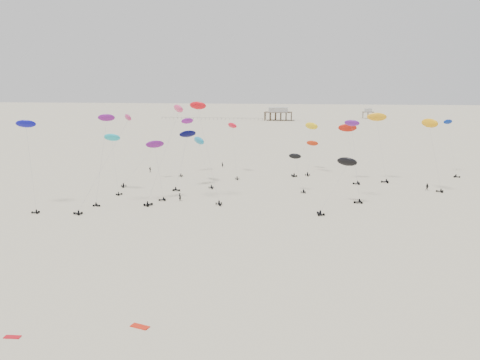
% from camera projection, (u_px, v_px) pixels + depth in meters
% --- Properties ---
extents(ground_plane, '(900.00, 900.00, 0.00)m').
position_uv_depth(ground_plane, '(277.00, 146.00, 209.87)').
color(ground_plane, beige).
extents(pavilion_main, '(21.00, 13.00, 9.80)m').
position_uv_depth(pavilion_main, '(278.00, 115.00, 355.77)').
color(pavilion_main, brown).
rests_on(pavilion_main, ground).
extents(pavilion_small, '(9.00, 7.00, 8.00)m').
position_uv_depth(pavilion_small, '(368.00, 114.00, 374.77)').
color(pavilion_small, brown).
rests_on(pavilion_small, ground).
extents(pier_fence, '(80.20, 0.20, 1.50)m').
position_uv_depth(pier_fence, '(211.00, 119.00, 364.04)').
color(pier_fence, black).
rests_on(pier_fence, ground).
extents(rig_0, '(4.56, 17.46, 16.11)m').
position_uv_depth(rig_0, '(311.00, 152.00, 149.42)').
color(rig_0, black).
rests_on(rig_0, ground).
extents(rig_1, '(4.98, 5.42, 9.65)m').
position_uv_depth(rig_1, '(298.00, 169.00, 120.18)').
color(rig_1, black).
rests_on(rig_1, ground).
extents(rig_2, '(4.94, 10.15, 19.05)m').
position_uv_depth(rig_2, '(354.00, 149.00, 111.07)').
color(rig_2, black).
rests_on(rig_2, ground).
extents(rig_3, '(6.98, 17.16, 17.36)m').
position_uv_depth(rig_3, '(141.00, 163.00, 131.43)').
color(rig_3, black).
rests_on(rig_3, ground).
extents(rig_4, '(6.70, 17.11, 19.28)m').
position_uv_depth(rig_4, '(233.00, 134.00, 144.40)').
color(rig_4, black).
rests_on(rig_4, ground).
extents(rig_5, '(8.26, 13.63, 23.26)m').
position_uv_depth(rig_5, '(171.00, 131.00, 109.43)').
color(rig_5, black).
rests_on(rig_5, ground).
extents(rig_6, '(10.27, 11.56, 23.87)m').
position_uv_depth(rig_6, '(203.00, 129.00, 110.40)').
color(rig_6, black).
rests_on(rig_6, ground).
extents(rig_7, '(4.14, 7.53, 20.57)m').
position_uv_depth(rig_7, '(104.00, 138.00, 106.79)').
color(rig_7, black).
rests_on(rig_7, ground).
extents(rig_8, '(8.66, 13.94, 16.98)m').
position_uv_depth(rig_8, '(308.00, 135.00, 144.45)').
color(rig_8, black).
rests_on(rig_8, ground).
extents(rig_9, '(9.36, 16.76, 23.88)m').
position_uv_depth(rig_9, '(112.00, 147.00, 104.77)').
color(rig_9, black).
rests_on(rig_9, ground).
extents(rig_10, '(9.59, 10.86, 20.46)m').
position_uv_depth(rig_10, '(27.00, 135.00, 104.93)').
color(rig_10, black).
rests_on(rig_10, ground).
extents(rig_11, '(3.56, 13.80, 18.32)m').
position_uv_depth(rig_11, '(451.00, 141.00, 143.50)').
color(rig_11, black).
rests_on(rig_11, ground).
extents(rig_12, '(6.06, 6.48, 14.13)m').
position_uv_depth(rig_12, '(156.00, 153.00, 111.83)').
color(rig_12, black).
rests_on(rig_12, ground).
extents(rig_13, '(6.49, 9.26, 19.23)m').
position_uv_depth(rig_13, '(378.00, 127.00, 133.85)').
color(rig_13, black).
rests_on(rig_13, ground).
extents(rig_14, '(5.28, 12.27, 15.83)m').
position_uv_depth(rig_14, '(186.00, 144.00, 125.42)').
color(rig_14, black).
rests_on(rig_14, ground).
extents(rig_16, '(7.71, 9.51, 15.48)m').
position_uv_depth(rig_16, '(113.00, 144.00, 120.51)').
color(rig_16, black).
rests_on(rig_16, ground).
extents(rig_17, '(6.26, 10.95, 16.84)m').
position_uv_depth(rig_17, '(349.00, 136.00, 134.07)').
color(rig_17, black).
rests_on(rig_17, ground).
extents(rig_18, '(6.33, 7.07, 18.60)m').
position_uv_depth(rig_18, '(431.00, 131.00, 119.74)').
color(rig_18, black).
rests_on(rig_18, ground).
extents(rig_19, '(9.97, 16.55, 16.51)m').
position_uv_depth(rig_19, '(342.00, 172.00, 106.40)').
color(rig_19, black).
rests_on(rig_19, ground).
extents(rig_20, '(4.29, 13.54, 17.92)m').
position_uv_depth(rig_20, '(186.00, 131.00, 145.20)').
color(rig_20, black).
rests_on(rig_20, ground).
extents(rig_21, '(9.27, 14.34, 15.32)m').
position_uv_depth(rig_21, '(200.00, 146.00, 131.21)').
color(rig_21, black).
rests_on(rig_21, ground).
extents(spectator_0, '(0.97, 0.86, 2.21)m').
position_uv_depth(spectator_0, '(180.00, 201.00, 110.73)').
color(spectator_0, black).
rests_on(spectator_0, ground).
extents(spectator_1, '(1.21, 1.05, 2.14)m').
position_uv_depth(spectator_1, '(427.00, 190.00, 121.68)').
color(spectator_1, black).
rests_on(spectator_1, ground).
extents(spectator_2, '(1.32, 1.15, 1.97)m').
position_uv_depth(spectator_2, '(150.00, 172.00, 146.86)').
color(spectator_2, black).
rests_on(spectator_2, ground).
extents(spectator_3, '(0.86, 0.77, 1.95)m').
position_uv_depth(spectator_3, '(222.00, 167.00, 155.38)').
color(spectator_3, black).
rests_on(spectator_3, ground).
extents(grounded_kite_a, '(2.36, 1.45, 0.08)m').
position_uv_depth(grounded_kite_a, '(140.00, 327.00, 53.24)').
color(grounded_kite_a, red).
rests_on(grounded_kite_a, ground).
extents(grounded_kite_b, '(1.84, 0.82, 0.07)m').
position_uv_depth(grounded_kite_b, '(12.00, 337.00, 51.05)').
color(grounded_kite_b, red).
rests_on(grounded_kite_b, ground).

